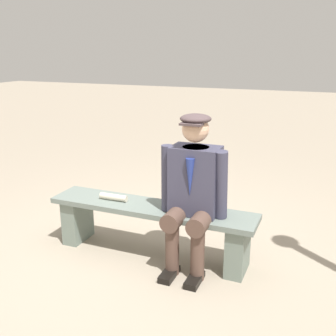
{
  "coord_description": "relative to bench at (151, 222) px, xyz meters",
  "views": [
    {
      "loc": [
        -1.34,
        2.87,
        1.73
      ],
      "look_at": [
        -0.16,
        0.0,
        0.81
      ],
      "focal_mm": 43.04,
      "sensor_mm": 36.0,
      "label": 1
    }
  ],
  "objects": [
    {
      "name": "ground_plane",
      "position": [
        0.0,
        0.0,
        -0.31
      ],
      "size": [
        30.0,
        30.0,
        0.0
      ],
      "primitive_type": "plane",
      "color": "gray"
    },
    {
      "name": "bench",
      "position": [
        0.0,
        0.0,
        0.0
      ],
      "size": [
        1.8,
        0.36,
        0.46
      ],
      "color": "slate",
      "rests_on": "ground"
    },
    {
      "name": "seated_man",
      "position": [
        -0.39,
        0.05,
        0.38
      ],
      "size": [
        0.55,
        0.53,
        1.26
      ],
      "color": "#3B3B4F",
      "rests_on": "ground"
    },
    {
      "name": "rolled_magazine",
      "position": [
        0.36,
        0.01,
        0.18
      ],
      "size": [
        0.25,
        0.06,
        0.06
      ],
      "primitive_type": "cylinder",
      "rotation": [
        0.0,
        1.57,
        0.02
      ],
      "color": "beige",
      "rests_on": "bench"
    }
  ]
}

